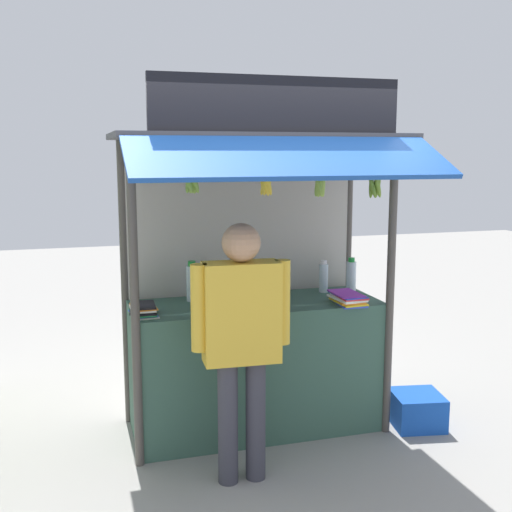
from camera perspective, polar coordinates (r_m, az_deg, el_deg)
ground_plane at (r=5.03m, az=0.00°, el=-15.14°), size 20.00×20.00×0.00m
stall_counter at (r=4.85m, az=0.00°, el=-9.86°), size 1.84×0.69×0.98m
stall_structure at (r=4.67m, az=-0.20°, el=2.63°), size 2.04×1.48×2.56m
water_bottle_center at (r=5.06m, az=6.11°, el=-1.92°), size 0.07×0.07×0.26m
water_bottle_front_left at (r=5.07m, az=8.57°, el=-1.81°), size 0.08×0.08×0.28m
water_bottle_rear_center at (r=4.75m, az=-5.79°, el=-2.38°), size 0.08×0.08×0.30m
magazine_stack_back_right at (r=4.70m, az=8.29°, el=-3.80°), size 0.22×0.32×0.08m
magazine_stack_back_left at (r=4.60m, az=0.77°, el=-4.25°), size 0.24×0.27×0.04m
magazine_stack_right at (r=4.40m, az=-10.16°, el=-4.80°), size 0.20×0.27×0.08m
banana_bunch_rightmost at (r=4.02m, az=-5.77°, el=6.71°), size 0.11×0.11×0.26m
banana_bunch_leftmost at (r=4.27m, az=5.78°, el=6.26°), size 0.08×0.09×0.29m
banana_bunch_inner_left at (r=4.14m, az=0.92°, el=6.45°), size 0.09×0.09×0.28m
banana_bunch_inner_right at (r=4.44m, az=10.66°, el=6.28°), size 0.11×0.11×0.31m
vendor_person at (r=3.94m, az=-1.32°, el=-6.63°), size 0.63×0.24×1.66m
plastic_crate at (r=5.15m, az=14.29°, el=-13.29°), size 0.43×0.43×0.26m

